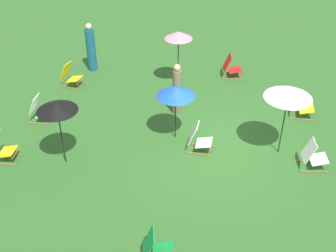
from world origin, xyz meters
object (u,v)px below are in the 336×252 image
deckchair_3 (156,249)px  umbrella_3 (178,35)px  deckchair_4 (313,156)px  deckchair_7 (199,139)px  person_0 (177,90)px  deckchair_9 (70,76)px  deckchair_8 (1,148)px  person_1 (91,48)px  umbrella_0 (289,94)px  umbrella_1 (57,106)px  deckchair_2 (231,67)px  umbrella_2 (176,92)px  deckchair_1 (302,106)px  deckchair_0 (40,110)px

deckchair_3 → umbrella_3: (7.45, 1.16, 1.46)m
deckchair_4 → deckchair_3: bearing=128.4°
deckchair_7 → person_0: (1.75, 1.00, 0.44)m
deckchair_4 → deckchair_9: same height
deckchair_4 → deckchair_8: size_ratio=1.01×
person_0 → person_1: (2.15, 3.65, 0.03)m
umbrella_3 → deckchair_9: bearing=104.0°
deckchair_3 → deckchair_9: same height
deckchair_9 → umbrella_0: size_ratio=0.42×
deckchair_3 → umbrella_1: (2.59, 3.19, 1.39)m
deckchair_2 → deckchair_9: 5.65m
deckchair_8 → deckchair_9: size_ratio=1.00×
deckchair_3 → deckchair_4: size_ratio=1.03×
deckchair_2 → umbrella_3: size_ratio=0.43×
umbrella_2 → deckchair_1: bearing=-61.0°
umbrella_1 → umbrella_3: umbrella_3 is taller
umbrella_1 → person_1: size_ratio=1.06×
deckchair_4 → deckchair_9: size_ratio=1.01×
person_1 → umbrella_1: bearing=-137.2°
deckchair_2 → deckchair_3: size_ratio=0.98×
umbrella_3 → deckchair_1: bearing=-104.7°
deckchair_0 → deckchair_8: same height
umbrella_1 → deckchair_7: bearing=-68.4°
deckchair_9 → umbrella_1: 4.48m
deckchair_1 → deckchair_3: (-6.36, 2.99, 0.00)m
umbrella_0 → umbrella_2: umbrella_0 is taller
umbrella_0 → person_1: bearing=63.1°
deckchair_1 → umbrella_0: size_ratio=0.42×
umbrella_3 → person_1: 3.47m
deckchair_8 → person_0: person_0 is taller
umbrella_2 → person_0: 1.49m
deckchair_8 → umbrella_3: bearing=-41.9°
deckchair_0 → person_1: bearing=-9.5°
umbrella_2 → umbrella_3: 3.13m
umbrella_1 → person_0: size_ratio=1.13×
person_0 → person_1: person_1 is taller
umbrella_0 → deckchair_1: bearing=-17.0°
deckchair_4 → umbrella_3: bearing=39.2°
deckchair_0 → umbrella_0: size_ratio=0.42×
deckchair_7 → umbrella_3: 4.04m
umbrella_1 → deckchair_8: bearing=99.5°
deckchair_0 → umbrella_1: size_ratio=0.44×
umbrella_3 → person_1: (0.39, 3.30, -0.99)m
deckchair_2 → umbrella_2: bearing=150.8°
deckchair_2 → deckchair_1: bearing=-144.6°
deckchair_1 → deckchair_7: (-2.43, 2.80, 0.00)m
umbrella_0 → umbrella_2: 2.96m
umbrella_0 → umbrella_1: 5.84m
deckchair_8 → umbrella_0: size_ratio=0.42×
person_1 → umbrella_2: bearing=-102.3°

